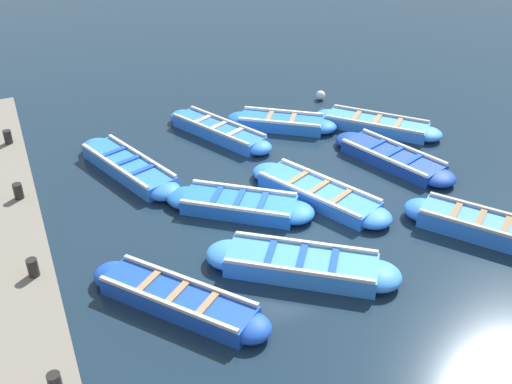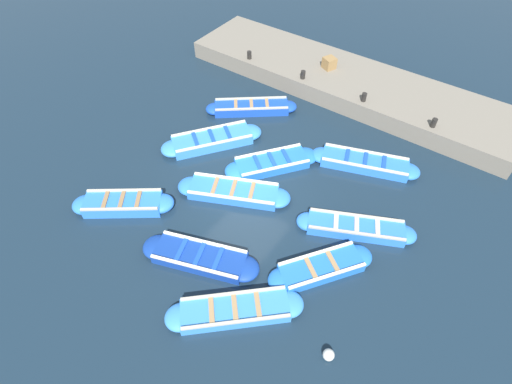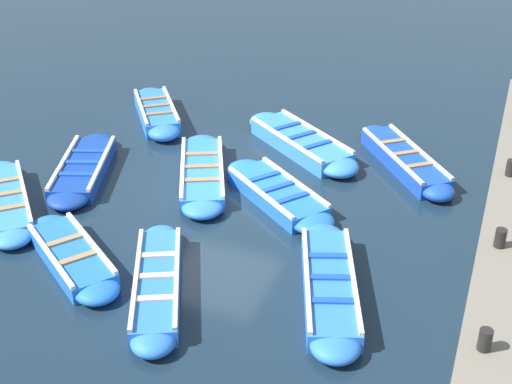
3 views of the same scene
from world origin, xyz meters
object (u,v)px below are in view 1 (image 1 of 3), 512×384
Objects in this scene: boat_drifting at (219,131)px; boat_inner_gap at (377,125)px; boat_end_of_row at (479,226)px; boat_alongside at (239,205)px; bollard_mid_south at (18,191)px; bollard_south at (8,137)px; boat_tucked at (393,158)px; boat_broadside at (301,265)px; boat_outer_right at (178,300)px; boat_stern_in at (318,193)px; boat_outer_left at (128,167)px; bollard_mid_north at (33,267)px; buoy_orange_near at (321,95)px; boat_mid_row at (281,122)px; bollard_north at (55,383)px.

boat_drifting is 4.63m from boat_inner_gap.
boat_end_of_row is 5.36m from boat_alongside.
bollard_mid_south is 1.00× the size of bollard_south.
bollard_mid_south is at bearing 174.67° from boat_tucked.
boat_broadside is 10.66× the size of bollard_south.
bollard_mid_south reaches higher than boat_outer_right.
boat_broadside is 1.12× the size of boat_inner_gap.
boat_stern_in is at bearing 54.36° from boat_broadside.
bollard_mid_south reaches higher than boat_stern_in.
bollard_mid_south reaches higher than boat_inner_gap.
boat_outer_left is at bearing 86.42° from boat_outer_right.
boat_inner_gap is 10.68m from bollard_mid_north.
bollard_south is 1.15× the size of buoy_orange_near.
bollard_mid_north reaches higher than buoy_orange_near.
buoy_orange_near is (9.51, 6.47, -0.79)m from bollard_mid_north.
boat_drifting reaches higher than boat_tucked.
boat_outer_right is at bearing -24.21° from bollard_mid_north.
boat_end_of_row is 1.02× the size of boat_mid_row.
boat_broadside is 5.79m from boat_outer_left.
bollard_mid_north is (-4.61, -1.50, 0.77)m from boat_alongside.
bollard_mid_south reaches higher than boat_drifting.
boat_inner_gap is at bearing -3.32° from boat_outer_left.
boat_drifting is (0.63, 6.36, -0.02)m from boat_broadside.
boat_tucked is at bearing 35.38° from boat_broadside.
boat_stern_in is 6.05m from buoy_orange_near.
boat_inner_gap is at bearing -10.43° from bollard_south.
bollard_north is at bearing -124.26° from boat_drifting.
bollard_mid_south is at bearing -159.09° from buoy_orange_near.
bollard_mid_south is at bearing 141.46° from boat_broadside.
boat_mid_row is 4.00m from boat_stern_in.
bollard_mid_south is at bearing 163.86° from boat_alongside.
boat_end_of_row is at bearing -93.03° from buoy_orange_near.
boat_mid_row is 0.93× the size of boat_alongside.
bollard_south is at bearing 158.12° from boat_tucked.
boat_tucked is 12.36× the size of buoy_orange_near.
boat_stern_in is at bearing -14.01° from bollard_mid_south.
boat_inner_gap is 0.96× the size of boat_outer_right.
boat_outer_left is 11.38× the size of bollard_north.
bollard_north is (-7.43, -7.94, 0.77)m from boat_mid_row.
bollard_north reaches higher than boat_end_of_row.
boat_tucked is 1.08× the size of boat_outer_right.
bollard_mid_south reaches higher than boat_broadside.
boat_stern_in is (-2.66, -0.77, 0.01)m from boat_tucked.
boat_inner_gap is at bearing 23.78° from boat_alongside.
boat_outer_right is at bearing -133.65° from buoy_orange_near.
boat_broadside is at bearing -83.54° from boat_alongside.
bollard_south is (-6.54, 4.47, 0.77)m from boat_stern_in.
boat_outer_left reaches higher than boat_tucked.
boat_outer_left is at bearing 112.73° from boat_broadside.
boat_broadside is at bearing -0.47° from boat_outer_right.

